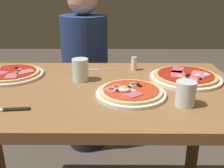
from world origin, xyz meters
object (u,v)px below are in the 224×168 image
Objects in this scene: pizza_foreground at (131,92)px; pizza_across_right at (11,74)px; salt_shaker at (134,64)px; diner_person at (86,75)px; water_glass_far at (185,95)px; knife at (5,110)px; water_glass_near at (80,71)px; fork at (98,70)px; dining_table at (87,114)px; pizza_across_left at (185,77)px.

pizza_foreground is 0.59m from pizza_across_right.
pizza_foreground reaches higher than pizza_across_right.
salt_shaker is 0.06× the size of diner_person.
water_glass_far is 0.07× the size of diner_person.
diner_person reaches higher than knife.
pizza_across_right is at bearing 170.88° from water_glass_near.
pizza_across_right is 0.41m from fork.
water_glass_near is 0.50× the size of knife.
knife is (-0.29, -0.45, 0.00)m from fork.
dining_table is 0.44m from water_glass_far.
salt_shaker reaches higher than fork.
pizza_across_left is 1.63× the size of knife.
water_glass_near reaches higher than fork.
pizza_across_right is at bearing 157.17° from water_glass_far.
water_glass_near reaches higher than salt_shaker.
water_glass_far is at bearing -69.84° from salt_shaker.
water_glass_near is (-0.47, -0.02, 0.03)m from pizza_across_left.
dining_table is at bearing 155.04° from pizza_foreground.
water_glass_far reaches higher than pizza_across_left.
water_glass_far is at bearing -50.68° from fork.
water_glass_near is at bearing 94.68° from diner_person.
water_glass_far reaches higher than dining_table.
diner_person reaches higher than water_glass_far.
pizza_across_left is (0.44, 0.10, 0.14)m from dining_table.
water_glass_near is 0.08× the size of diner_person.
water_glass_far reaches higher than pizza_foreground.
water_glass_far is 0.43m from salt_shaker.
dining_table is at bearing -20.53° from pizza_across_right.
pizza_across_right reaches higher than fork.
pizza_across_right is (-0.54, 0.22, -0.00)m from pizza_foreground.
dining_table is 13.10× the size of water_glass_near.
water_glass_far is 0.53m from fork.
dining_table is 14.64× the size of water_glass_far.
diner_person reaches higher than water_glass_near.
pizza_across_left is 0.76m from knife.
water_glass_near reaches higher than pizza_across_right.
fork is (-0.15, 0.32, -0.01)m from pizza_foreground.
fork is 0.18m from salt_shaker.
pizza_across_left is at bearing 128.85° from diner_person.
pizza_across_left is 0.27× the size of diner_person.
knife is (-0.22, -0.30, -0.04)m from water_glass_near.
pizza_across_left is at bearing 75.00° from water_glass_far.
water_glass_far is at bearing -105.00° from pizza_across_left.
pizza_across_right is at bearing 177.55° from pizza_across_left.
pizza_across_right is at bearing 65.95° from diner_person.
water_glass_near reaches higher than dining_table.
dining_table is 0.19m from water_glass_near.
water_glass_far is at bearing -25.03° from dining_table.
water_glass_far reaches higher than fork.
pizza_foreground reaches higher than fork.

